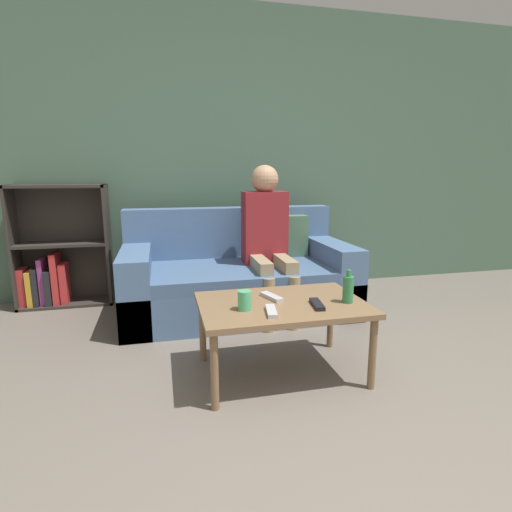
{
  "coord_description": "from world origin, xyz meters",
  "views": [
    {
      "loc": [
        -0.72,
        -1.11,
        1.13
      ],
      "look_at": [
        -0.11,
        1.43,
        0.58
      ],
      "focal_mm": 28.0,
      "sensor_mm": 36.0,
      "label": 1
    }
  ],
  "objects": [
    {
      "name": "wall_back",
      "position": [
        0.0,
        2.68,
        1.3
      ],
      "size": [
        12.0,
        0.06,
        2.6
      ],
      "color": "#4C6B56",
      "rests_on": "ground_plane"
    },
    {
      "name": "couch",
      "position": [
        -0.12,
        2.01,
        0.27
      ],
      "size": [
        1.8,
        0.94,
        0.83
      ],
      "color": "#4C6B93",
      "rests_on": "ground_plane"
    },
    {
      "name": "tv_remote_0",
      "position": [
        -0.2,
        0.74,
        0.44
      ],
      "size": [
        0.08,
        0.18,
        0.02
      ],
      "rotation": [
        0.0,
        0.0,
        -0.17
      ],
      "color": "#B7B7BC",
      "rests_on": "coffee_table"
    },
    {
      "name": "bookshelf",
      "position": [
        -1.59,
        2.53,
        0.41
      ],
      "size": [
        0.76,
        0.28,
        1.03
      ],
      "color": "#332D28",
      "rests_on": "ground_plane"
    },
    {
      "name": "tv_remote_2",
      "position": [
        -0.13,
        0.97,
        0.44
      ],
      "size": [
        0.1,
        0.18,
        0.02
      ],
      "rotation": [
        0.0,
        0.0,
        0.33
      ],
      "color": "#B7B7BC",
      "rests_on": "coffee_table"
    },
    {
      "name": "person_adult",
      "position": [
        0.1,
        1.93,
        0.67
      ],
      "size": [
        0.35,
        0.65,
        1.18
      ],
      "rotation": [
        0.0,
        0.0,
        -0.01
      ],
      "color": "#9E8966",
      "rests_on": "ground_plane"
    },
    {
      "name": "ground_plane",
      "position": [
        0.0,
        0.0,
        0.0
      ],
      "size": [
        22.0,
        22.0,
        0.0
      ],
      "primitive_type": "plane",
      "color": "#70665B"
    },
    {
      "name": "tv_remote_1",
      "position": [
        0.07,
        0.79,
        0.44
      ],
      "size": [
        0.07,
        0.18,
        0.02
      ],
      "rotation": [
        0.0,
        0.0,
        -0.14
      ],
      "color": "black",
      "rests_on": "coffee_table"
    },
    {
      "name": "bottle",
      "position": [
        0.26,
        0.81,
        0.5
      ],
      "size": [
        0.06,
        0.06,
        0.18
      ],
      "color": "#33844C",
      "rests_on": "coffee_table"
    },
    {
      "name": "coffee_table",
      "position": [
        -0.09,
        0.9,
        0.38
      ],
      "size": [
        0.91,
        0.62,
        0.42
      ],
      "color": "brown",
      "rests_on": "ground_plane"
    },
    {
      "name": "cup_near",
      "position": [
        -0.32,
        0.83,
        0.48
      ],
      "size": [
        0.07,
        0.07,
        0.1
      ],
      "color": "#4CB77A",
      "rests_on": "coffee_table"
    }
  ]
}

